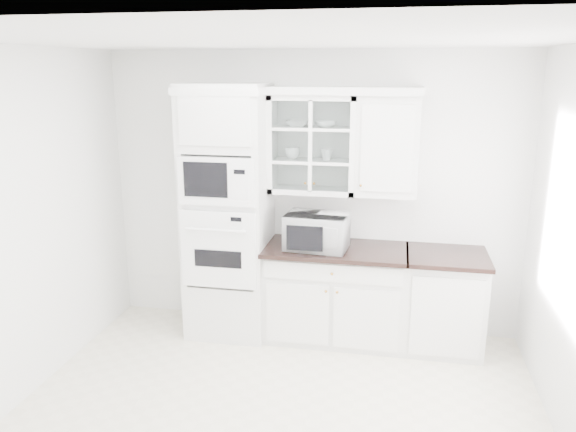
# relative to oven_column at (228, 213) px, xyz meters

# --- Properties ---
(ground) EXTENTS (4.00, 3.50, 0.01)m
(ground) POSITION_rel_oven_column_xyz_m (0.75, -1.42, -1.19)
(ground) COLOR beige
(ground) RESTS_ON ground
(room_shell) EXTENTS (4.00, 3.50, 2.70)m
(room_shell) POSITION_rel_oven_column_xyz_m (0.75, -0.99, 0.58)
(room_shell) COLOR white
(room_shell) RESTS_ON ground
(oven_column) EXTENTS (0.76, 0.68, 2.40)m
(oven_column) POSITION_rel_oven_column_xyz_m (0.00, 0.00, 0.00)
(oven_column) COLOR silver
(oven_column) RESTS_ON ground
(base_cabinet_run) EXTENTS (1.32, 0.67, 0.92)m
(base_cabinet_run) POSITION_rel_oven_column_xyz_m (1.03, 0.03, -0.74)
(base_cabinet_run) COLOR silver
(base_cabinet_run) RESTS_ON ground
(extra_base_cabinet) EXTENTS (0.72, 0.67, 0.92)m
(extra_base_cabinet) POSITION_rel_oven_column_xyz_m (2.03, 0.03, -0.74)
(extra_base_cabinet) COLOR silver
(extra_base_cabinet) RESTS_ON ground
(upper_cabinet_glass) EXTENTS (0.80, 0.33, 0.90)m
(upper_cabinet_glass) POSITION_rel_oven_column_xyz_m (0.78, 0.17, 0.65)
(upper_cabinet_glass) COLOR silver
(upper_cabinet_glass) RESTS_ON room_shell
(upper_cabinet_solid) EXTENTS (0.55, 0.33, 0.90)m
(upper_cabinet_solid) POSITION_rel_oven_column_xyz_m (1.46, 0.17, 0.65)
(upper_cabinet_solid) COLOR silver
(upper_cabinet_solid) RESTS_ON room_shell
(crown_molding) EXTENTS (2.14, 0.38, 0.07)m
(crown_molding) POSITION_rel_oven_column_xyz_m (0.68, 0.14, 1.14)
(crown_molding) COLOR white
(crown_molding) RESTS_ON room_shell
(countertop_microwave) EXTENTS (0.60, 0.51, 0.32)m
(countertop_microwave) POSITION_rel_oven_column_xyz_m (0.86, -0.03, -0.12)
(countertop_microwave) COLOR white
(countertop_microwave) RESTS_ON base_cabinet_run
(bowl_a) EXTENTS (0.22, 0.22, 0.05)m
(bowl_a) POSITION_rel_oven_column_xyz_m (0.63, 0.19, 0.84)
(bowl_a) COLOR white
(bowl_a) RESTS_ON upper_cabinet_glass
(bowl_b) EXTENTS (0.19, 0.19, 0.06)m
(bowl_b) POSITION_rel_oven_column_xyz_m (0.90, 0.15, 0.84)
(bowl_b) COLOR white
(bowl_b) RESTS_ON upper_cabinet_glass
(cup_a) EXTENTS (0.17, 0.17, 0.11)m
(cup_a) POSITION_rel_oven_column_xyz_m (0.59, 0.17, 0.56)
(cup_a) COLOR white
(cup_a) RESTS_ON upper_cabinet_glass
(cup_b) EXTENTS (0.12, 0.12, 0.10)m
(cup_b) POSITION_rel_oven_column_xyz_m (0.91, 0.17, 0.56)
(cup_b) COLOR white
(cup_b) RESTS_ON upper_cabinet_glass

